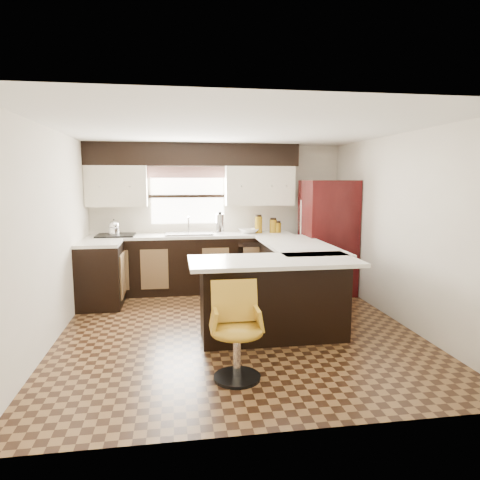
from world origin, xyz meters
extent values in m
plane|color=#49301A|center=(0.00, 0.00, 0.00)|extent=(4.40, 4.40, 0.00)
plane|color=silver|center=(0.00, 0.00, 2.40)|extent=(4.40, 4.40, 0.00)
plane|color=beige|center=(0.00, 2.20, 1.20)|extent=(4.40, 0.00, 4.40)
plane|color=beige|center=(0.00, -2.20, 1.20)|extent=(4.40, 0.00, 4.40)
plane|color=beige|center=(-2.10, 0.00, 1.20)|extent=(0.00, 4.40, 4.40)
plane|color=beige|center=(2.10, 0.00, 1.20)|extent=(0.00, 4.40, 4.40)
cube|color=black|center=(-0.45, 1.90, 0.45)|extent=(3.30, 0.60, 0.90)
cube|color=black|center=(-1.80, 1.25, 0.45)|extent=(0.60, 0.70, 0.90)
cube|color=silver|center=(-0.45, 1.90, 0.92)|extent=(3.30, 0.60, 0.04)
cube|color=silver|center=(-1.80, 1.25, 0.92)|extent=(0.60, 0.70, 0.04)
cube|color=black|center=(-0.40, 2.03, 2.22)|extent=(3.40, 0.35, 0.36)
cube|color=beige|center=(-1.62, 2.03, 1.72)|extent=(0.94, 0.35, 0.64)
cube|color=beige|center=(0.68, 2.03, 1.72)|extent=(1.14, 0.35, 0.64)
cube|color=white|center=(-0.50, 2.18, 1.55)|extent=(1.20, 0.02, 0.90)
cube|color=#D19B93|center=(-0.50, 2.14, 1.94)|extent=(1.30, 0.06, 0.18)
cube|color=#B2B2B7|center=(-0.50, 1.88, 0.96)|extent=(0.75, 0.45, 0.03)
cube|color=black|center=(0.55, 1.61, 0.43)|extent=(0.58, 0.03, 0.78)
cube|color=black|center=(-1.65, 1.88, 0.96)|extent=(0.58, 0.50, 0.02)
cube|color=black|center=(0.90, 0.62, 0.45)|extent=(0.60, 1.95, 0.90)
cube|color=black|center=(0.38, -0.35, 0.45)|extent=(1.65, 0.60, 0.90)
cube|color=silver|center=(0.95, 0.62, 0.92)|extent=(0.84, 1.95, 0.04)
cube|color=silver|center=(0.35, -0.44, 0.92)|extent=(1.89, 0.84, 0.04)
cube|color=black|center=(1.69, 1.48, 0.91)|extent=(0.78, 0.75, 1.81)
cylinder|color=silver|center=(0.00, 1.90, 1.11)|extent=(0.13, 0.13, 0.32)
imported|color=white|center=(0.48, 1.90, 0.98)|extent=(0.38, 0.38, 0.08)
cylinder|color=#84600E|center=(0.65, 1.92, 1.08)|extent=(0.12, 0.12, 0.27)
cylinder|color=#84600E|center=(0.90, 1.92, 1.05)|extent=(0.12, 0.12, 0.22)
cylinder|color=#84600E|center=(0.97, 1.92, 1.03)|extent=(0.12, 0.12, 0.16)
camera|label=1|loc=(-0.74, -5.00, 1.82)|focal=32.00mm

